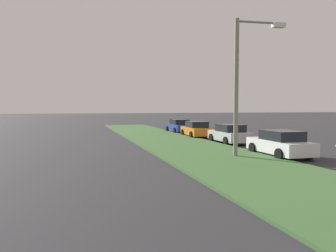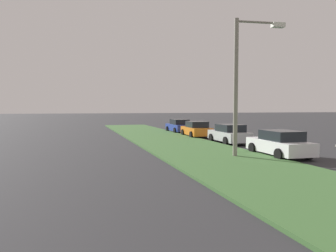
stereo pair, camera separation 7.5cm
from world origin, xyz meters
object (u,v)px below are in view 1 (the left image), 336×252
Objects in this scene: parked_car_white at (280,144)px; streetlight at (243,77)px; parked_car_silver at (229,134)px; parked_car_orange at (196,129)px; parked_car_blue at (179,126)px.

streetlight is (0.15, 2.34, 3.67)m from parked_car_white.
parked_car_silver is at bearing -0.82° from parked_car_white.
streetlight reaches higher than parked_car_orange.
parked_car_white is at bearing 179.42° from parked_car_blue.
parked_car_orange is 5.41m from parked_car_blue.
parked_car_blue is (5.41, -0.10, 0.00)m from parked_car_orange.
parked_car_blue is at bearing 3.77° from parked_car_silver.
streetlight is at bearing 171.81° from parked_car_blue.
parked_car_silver and parked_car_blue have the same top height.
parked_car_white is 4.36m from streetlight.
parked_car_white is 1.00× the size of parked_car_orange.
parked_car_orange is 0.59× the size of streetlight.
parked_car_white and parked_car_silver have the same top height.
parked_car_orange and parked_car_blue have the same top height.
parked_car_white is at bearing -93.74° from streetlight.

